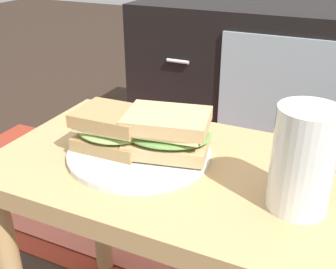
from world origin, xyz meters
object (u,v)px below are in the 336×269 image
sandwich_front (112,129)px  sandwich_back (168,133)px  plate (140,152)px  beer_glass (303,161)px  tv_cabinet (266,84)px

sandwich_front → sandwich_back: size_ratio=0.77×
sandwich_front → sandwich_back: 0.10m
sandwich_front → sandwich_back: (0.10, 0.02, 0.00)m
plate → beer_glass: bearing=-8.3°
plate → beer_glass: size_ratio=1.66×
plate → sandwich_front: sandwich_front is taller
beer_glass → tv_cabinet: bearing=103.8°
plate → sandwich_back: bearing=11.5°
sandwich_front → beer_glass: beer_glass is taller
tv_cabinet → sandwich_back: bearing=-88.5°
sandwich_back → beer_glass: size_ratio=1.12×
plate → beer_glass: beer_glass is taller
tv_cabinet → sandwich_back: 0.96m
tv_cabinet → plate: 0.96m
plate → sandwich_front: bearing=-168.5°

